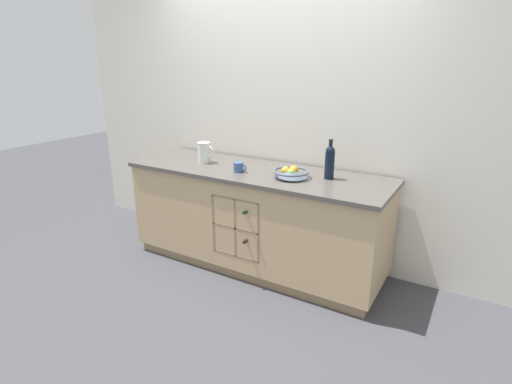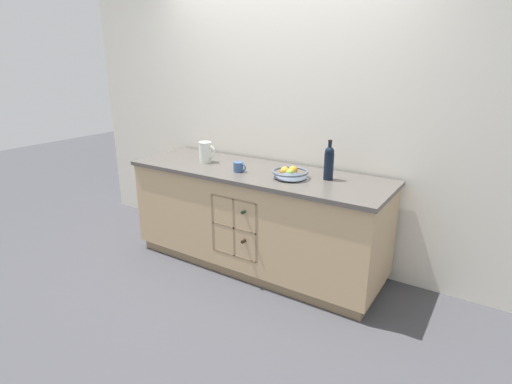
{
  "view_description": "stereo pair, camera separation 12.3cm",
  "coord_description": "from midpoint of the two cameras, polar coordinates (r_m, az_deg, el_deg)",
  "views": [
    {
      "loc": [
        1.67,
        -2.8,
        1.77
      ],
      "look_at": [
        0.0,
        0.0,
        0.69
      ],
      "focal_mm": 28.0,
      "sensor_mm": 36.0,
      "label": 1
    },
    {
      "loc": [
        1.77,
        -2.74,
        1.77
      ],
      "look_at": [
        0.0,
        0.0,
        0.69
      ],
      "focal_mm": 28.0,
      "sensor_mm": 36.0,
      "label": 2
    }
  ],
  "objects": [
    {
      "name": "fruit_bowl",
      "position": [
        3.17,
        3.91,
        2.77
      ],
      "size": [
        0.29,
        0.29,
        0.08
      ],
      "color": "#4C5666",
      "rests_on": "kitchen_island"
    },
    {
      "name": "standing_wine_bottle",
      "position": [
        3.14,
        9.38,
        4.34
      ],
      "size": [
        0.08,
        0.08,
        0.31
      ],
      "color": "black",
      "rests_on": "kitchen_island"
    },
    {
      "name": "ceramic_mug",
      "position": [
        3.33,
        -3.53,
        3.56
      ],
      "size": [
        0.12,
        0.08,
        0.08
      ],
      "color": "#385684",
      "rests_on": "kitchen_island"
    },
    {
      "name": "kitchen_island",
      "position": [
        3.52,
        -1.02,
        -3.75
      ],
      "size": [
        2.28,
        0.75,
        0.88
      ],
      "color": "#8B7354",
      "rests_on": "ground_plane"
    },
    {
      "name": "white_pitcher",
      "position": [
        3.66,
        -8.38,
        5.67
      ],
      "size": [
        0.17,
        0.11,
        0.19
      ],
      "color": "silver",
      "rests_on": "kitchen_island"
    },
    {
      "name": "back_wall",
      "position": [
        3.66,
        2.41,
        10.53
      ],
      "size": [
        4.64,
        0.06,
        2.55
      ],
      "primitive_type": "cube",
      "color": "silver",
      "rests_on": "ground_plane"
    },
    {
      "name": "ground_plane",
      "position": [
        3.71,
        -0.97,
        -10.15
      ],
      "size": [
        14.0,
        14.0,
        0.0
      ],
      "primitive_type": "plane",
      "color": "#424247"
    }
  ]
}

